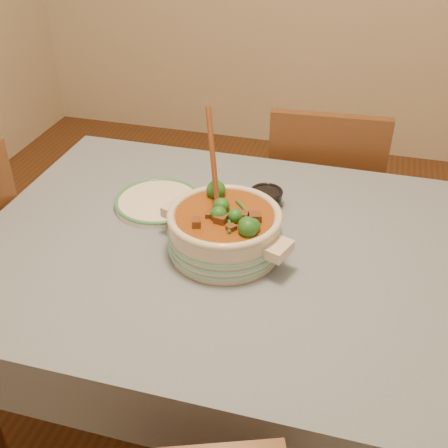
# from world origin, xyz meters

# --- Properties ---
(floor) EXTENTS (4.50, 4.50, 0.00)m
(floor) POSITION_xyz_m (0.00, 0.00, 0.00)
(floor) COLOR #4F2E16
(floor) RESTS_ON ground
(dining_table) EXTENTS (1.68, 1.08, 0.76)m
(dining_table) POSITION_xyz_m (0.00, 0.00, 0.66)
(dining_table) COLOR brown
(dining_table) RESTS_ON floor
(stew_casserole) EXTENTS (0.39, 0.38, 0.36)m
(stew_casserole) POSITION_xyz_m (-0.13, -0.03, 0.83)
(stew_casserole) COLOR beige
(stew_casserole) RESTS_ON dining_table
(white_plate) EXTENTS (0.35, 0.35, 0.02)m
(white_plate) POSITION_xyz_m (-0.39, 0.14, 0.77)
(white_plate) COLOR white
(white_plate) RESTS_ON dining_table
(condiment_bowl) EXTENTS (0.13, 0.13, 0.05)m
(condiment_bowl) POSITION_xyz_m (-0.07, 0.23, 0.79)
(condiment_bowl) COLOR black
(condiment_bowl) RESTS_ON dining_table
(chair_far) EXTENTS (0.45, 0.45, 0.91)m
(chair_far) POSITION_xyz_m (0.07, 0.74, 0.51)
(chair_far) COLOR brown
(chair_far) RESTS_ON floor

